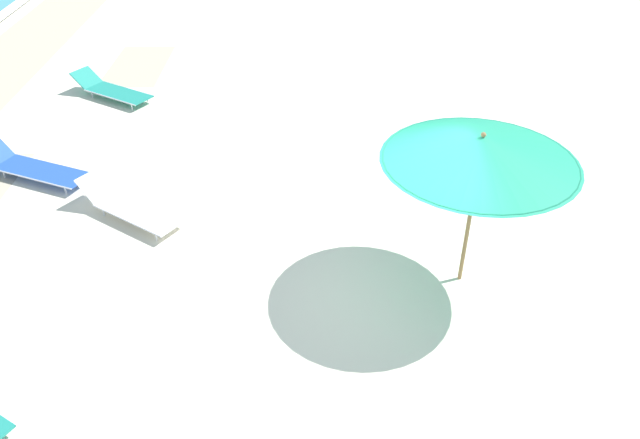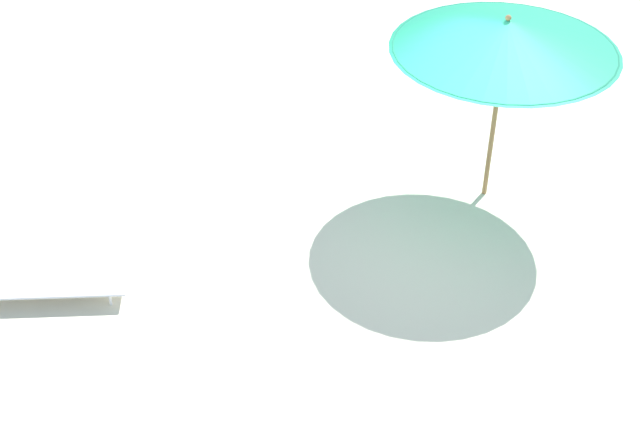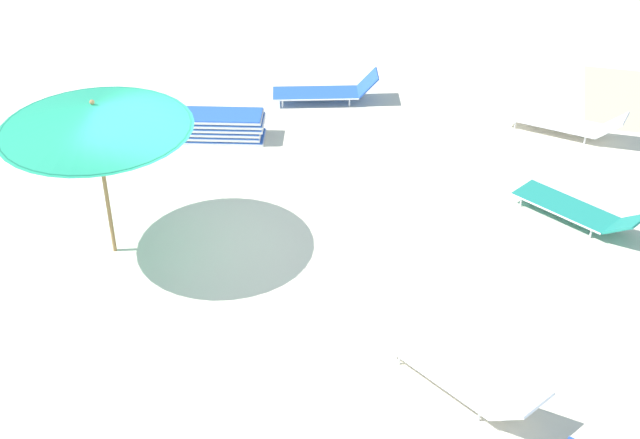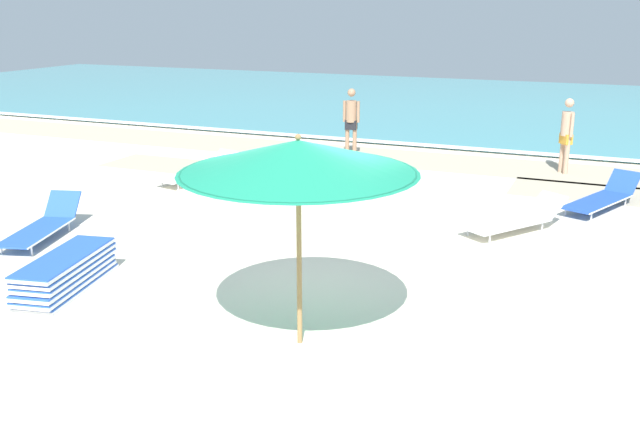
{
  "view_description": "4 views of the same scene",
  "coord_description": "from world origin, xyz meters",
  "px_view_note": "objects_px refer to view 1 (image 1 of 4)",
  "views": [
    {
      "loc": [
        -6.9,
        0.88,
        6.22
      ],
      "look_at": [
        0.59,
        0.84,
        0.97
      ],
      "focal_mm": 35.0,
      "sensor_mm": 36.0,
      "label": 1
    },
    {
      "loc": [
        -5.83,
        6.06,
        6.8
      ],
      "look_at": [
        0.47,
        1.32,
        0.72
      ],
      "focal_mm": 50.0,
      "sensor_mm": 36.0,
      "label": 2
    },
    {
      "loc": [
        10.18,
        4.31,
        7.77
      ],
      "look_at": [
        0.38,
        1.87,
        1.06
      ],
      "focal_mm": 50.0,
      "sensor_mm": 36.0,
      "label": 3
    },
    {
      "loc": [
        3.59,
        -8.25,
        3.83
      ],
      "look_at": [
        -0.2,
        0.72,
        0.89
      ],
      "focal_mm": 40.0,
      "sensor_mm": 36.0,
      "label": 4
    }
  ],
  "objects_px": {
    "sun_lounger_under_umbrella": "(112,90)",
    "beach_umbrella": "(481,150)",
    "sun_lounger_near_water_right": "(130,206)",
    "sun_lounger_mid_beach_solo": "(33,167)"
  },
  "relations": [
    {
      "from": "beach_umbrella",
      "to": "sun_lounger_near_water_right",
      "type": "relative_size",
      "value": 1.3
    },
    {
      "from": "sun_lounger_under_umbrella",
      "to": "sun_lounger_mid_beach_solo",
      "type": "height_order",
      "value": "sun_lounger_mid_beach_solo"
    },
    {
      "from": "sun_lounger_under_umbrella",
      "to": "beach_umbrella",
      "type": "bearing_deg",
      "value": -101.89
    },
    {
      "from": "beach_umbrella",
      "to": "sun_lounger_mid_beach_solo",
      "type": "relative_size",
      "value": 1.15
    },
    {
      "from": "beach_umbrella",
      "to": "sun_lounger_under_umbrella",
      "type": "xyz_separation_m",
      "value": [
        6.72,
        7.09,
        -2.03
      ]
    },
    {
      "from": "sun_lounger_near_water_right",
      "to": "sun_lounger_mid_beach_solo",
      "type": "xyz_separation_m",
      "value": [
        1.35,
        2.18,
        0.0
      ]
    },
    {
      "from": "sun_lounger_near_water_right",
      "to": "sun_lounger_mid_beach_solo",
      "type": "height_order",
      "value": "sun_lounger_mid_beach_solo"
    },
    {
      "from": "sun_lounger_under_umbrella",
      "to": "sun_lounger_near_water_right",
      "type": "relative_size",
      "value": 1.03
    },
    {
      "from": "beach_umbrella",
      "to": "sun_lounger_mid_beach_solo",
      "type": "distance_m",
      "value": 8.44
    },
    {
      "from": "sun_lounger_under_umbrella",
      "to": "sun_lounger_near_water_right",
      "type": "bearing_deg",
      "value": -130.11
    }
  ]
}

